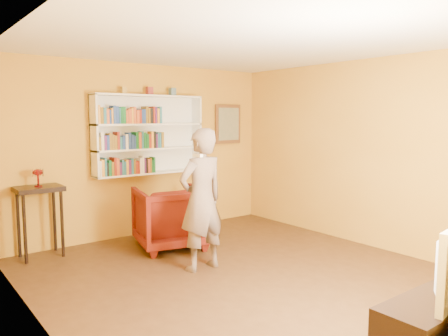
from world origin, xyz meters
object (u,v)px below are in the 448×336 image
at_px(bookshelf, 147,135).
at_px(armchair, 171,217).
at_px(ruby_lustre, 38,174).
at_px(tv_cabinet, 445,324).
at_px(console_table, 39,199).
at_px(person, 201,200).

bearing_deg(bookshelf, armchair, -96.21).
bearing_deg(ruby_lustre, armchair, -22.99).
bearing_deg(tv_cabinet, armchair, 93.18).
bearing_deg(console_table, bookshelf, 5.36).
bearing_deg(bookshelf, person, -97.95).
bearing_deg(person, ruby_lustre, -53.15).
xyz_separation_m(ruby_lustre, tv_cabinet, (1.82, -4.50, -0.87)).
relative_size(console_table, armchair, 0.99).
relative_size(console_table, person, 0.55).
bearing_deg(bookshelf, tv_cabinet, -88.52).
relative_size(ruby_lustre, armchair, 0.24).
bearing_deg(tv_cabinet, bookshelf, 91.48).
xyz_separation_m(ruby_lustre, armchair, (1.61, -0.68, -0.68)).
relative_size(person, tv_cabinet, 1.23).
bearing_deg(tv_cabinet, person, 97.78).
xyz_separation_m(bookshelf, person, (-0.26, -1.87, -0.72)).
bearing_deg(armchair, ruby_lustre, -8.94).
xyz_separation_m(armchair, person, (-0.17, -1.03, 0.43)).
bearing_deg(person, console_table, -53.15).
bearing_deg(console_table, armchair, -22.99).
distance_m(armchair, person, 1.12).
height_order(bookshelf, armchair, bookshelf).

